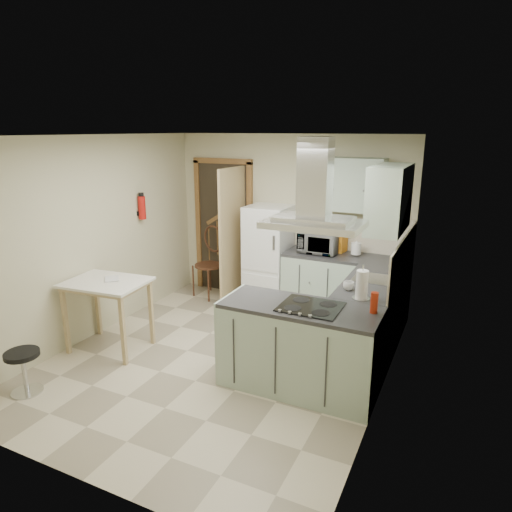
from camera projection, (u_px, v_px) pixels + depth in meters
The scene contains 28 objects.
floor at pixel (221, 359), 5.27m from camera, with size 4.20×4.20×0.00m, color #C2B597.
ceiling at pixel (215, 135), 4.60m from camera, with size 4.20×4.20×0.00m, color silver.
back_wall at pixel (289, 221), 6.76m from camera, with size 3.60×3.60×0.00m, color #BCB592.
left_wall at pixel (93, 238), 5.68m from camera, with size 4.20×4.20×0.00m, color #BCB592.
right_wall at pixel (388, 277), 4.19m from camera, with size 4.20×4.20×0.00m, color #BCB592.
doorway at pixel (224, 228), 7.24m from camera, with size 1.10×0.12×2.10m, color brown.
fridge at pixel (268, 256), 6.72m from camera, with size 0.60×0.60×1.50m, color white.
counter_back at pixel (324, 284), 6.44m from camera, with size 1.08×0.60×0.90m, color #9EB2A0.
counter_right at pixel (374, 310), 5.51m from camera, with size 0.60×1.95×0.90m, color #9EB2A0.
splashback at pixel (353, 234), 6.38m from camera, with size 1.68×0.02×0.50m, color beige.
wall_cabinet_back at pixel (352, 185), 6.05m from camera, with size 0.85×0.35×0.70m, color #9EB2A0.
wall_cabinet_right at pixel (390, 199), 4.84m from camera, with size 0.35×0.90×0.70m, color #9EB2A0.
peninsula at pixel (300, 347), 4.57m from camera, with size 1.55×0.65×0.90m, color #9EB2A0.
hob at pixel (311, 307), 4.40m from camera, with size 0.58×0.50×0.01m, color black.
extractor_hood at pixel (314, 224), 4.19m from camera, with size 0.90×0.55×0.10m, color silver.
sink at pixel (374, 279), 5.23m from camera, with size 0.45×0.40×0.01m, color silver.
fire_extinguisher at pixel (142, 208), 6.37m from camera, with size 0.10×0.10×0.32m, color #B2140F.
drop_leaf_table at pixel (109, 315), 5.42m from camera, with size 0.91×0.68×0.86m, color tan.
bentwood_chair at pixel (209, 265), 7.13m from camera, with size 0.45×0.45×1.01m, color #492E18.
stool at pixel (24, 372), 4.55m from camera, with size 0.33×0.33×0.45m, color black.
microwave at pixel (319, 242), 6.31m from camera, with size 0.53×0.36×0.29m, color black.
kettle at pixel (356, 248), 6.18m from camera, with size 0.13×0.13×0.20m, color white.
cereal_box at pixel (342, 241), 6.34m from camera, with size 0.08×0.21×0.31m, color orange.
soap_bottle at pixel (396, 266), 5.37m from camera, with size 0.09×0.10×0.21m, color #A4A4AF.
paper_towel at pixel (362, 284), 4.59m from camera, with size 0.12×0.12×0.31m, color white.
cup at pixel (349, 286), 4.87m from camera, with size 0.12×0.12×0.09m, color white.
red_bottle at pixel (374, 303), 4.25m from camera, with size 0.07×0.07×0.20m, color #AB260E.
book at pixel (104, 276), 5.32m from camera, with size 0.16×0.21×0.10m, color #974532.
Camera 1 is at (2.41, -4.12, 2.56)m, focal length 32.00 mm.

